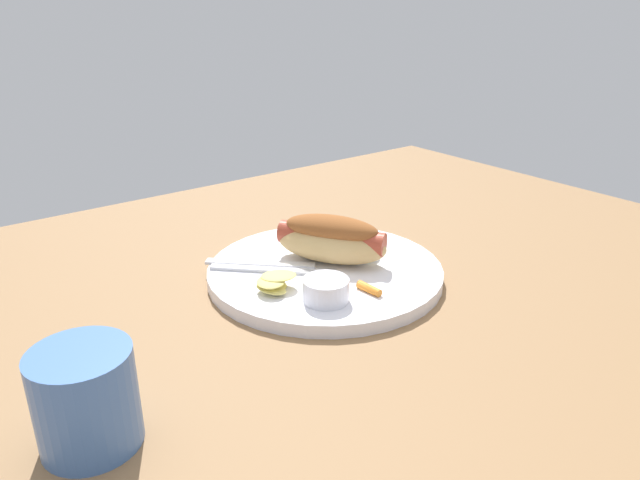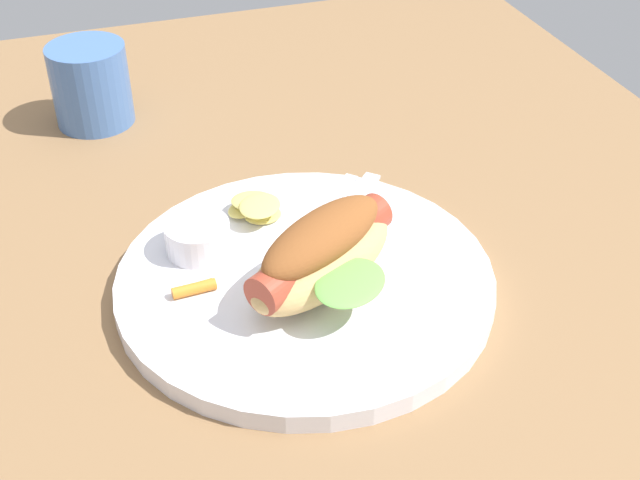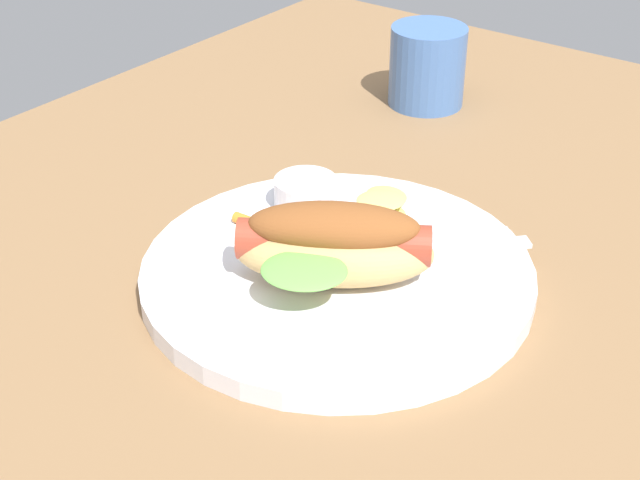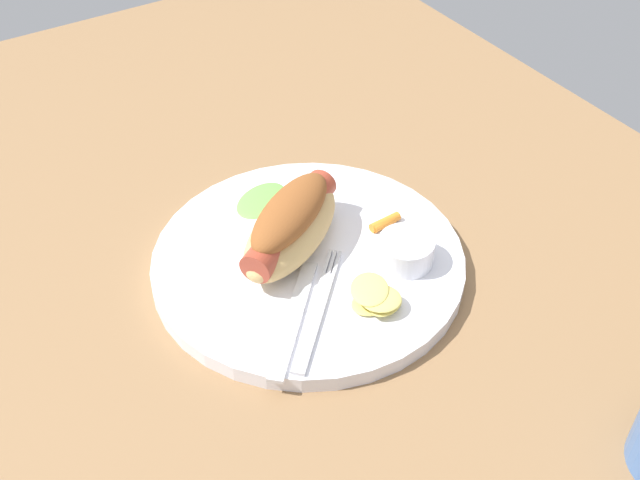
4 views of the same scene
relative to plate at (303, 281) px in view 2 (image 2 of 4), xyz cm
name	(u,v)px [view 2 (image 2 of 4)]	position (x,y,z in cm)	size (l,w,h in cm)	color
ground_plane	(312,310)	(-1.67, -0.17, -1.70)	(120.00, 90.00, 1.80)	olive
plate	(303,281)	(0.00, 0.00, 0.00)	(29.67, 29.67, 1.60)	white
hot_dog	(323,253)	(-1.73, -1.04, 3.84)	(14.32, 15.61, 6.13)	tan
sauce_ramekin	(198,237)	(5.54, 7.08, 2.10)	(5.24, 5.24, 2.60)	white
fork	(317,217)	(6.67, -3.36, 1.00)	(11.51, 11.51, 0.40)	silver
knife	(342,215)	(6.30, -5.53, 0.98)	(14.08, 1.40, 0.36)	silver
chips_pile	(256,206)	(8.74, 1.42, 1.81)	(6.25, 5.52, 1.90)	#DECD67
carrot_garnish	(195,288)	(0.38, 8.43, 1.23)	(1.23, 3.41, 0.90)	orange
drinking_cup	(91,85)	(33.26, 12.30, 3.39)	(7.97, 7.97, 8.38)	#4770B2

